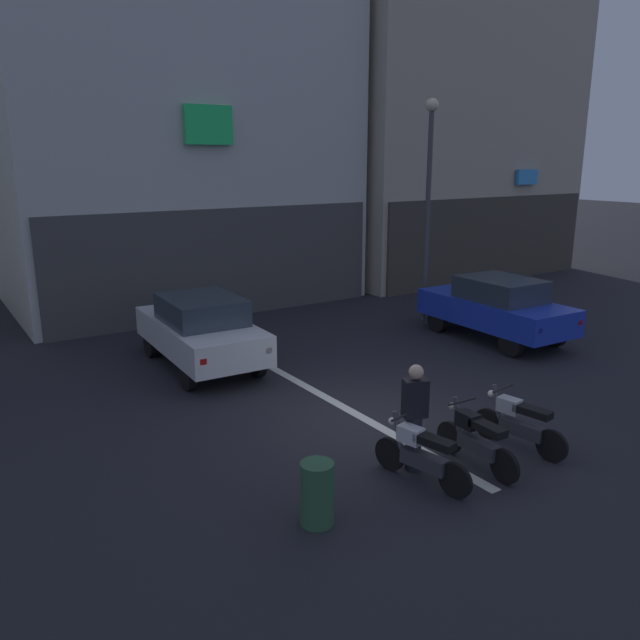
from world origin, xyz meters
The scene contains 12 objects.
ground_plane centered at (0.00, 0.00, 0.00)m, with size 120.00×120.00×0.00m, color #232328.
lane_centre_line centered at (0.00, 6.00, 0.00)m, with size 0.20×18.00×0.01m, color silver.
building_mid_block centered at (1.16, 12.26, 5.95)m, with size 10.61×7.76×11.92m.
building_far_right centered at (12.05, 12.26, 5.34)m, with size 10.61×8.87×10.70m.
car_white_crossing_near centered at (-1.28, 4.47, 0.89)m, with size 1.93×4.17×1.64m.
car_blue_parked_kerbside centered at (5.98, 2.31, 0.89)m, with size 1.92×4.17×1.64m.
street_lamp centered at (5.82, 4.85, 3.80)m, with size 0.36×0.36×6.17m.
motorcycle_white_row_leftmost centered at (-0.74, -2.20, 0.46)m, with size 0.56×1.65×0.98m.
motorcycle_black_row_left_mid centered at (0.30, -2.29, 0.46)m, with size 0.55×1.67×0.98m.
motorcycle_silver_row_centre centered at (1.33, -2.25, 0.46)m, with size 0.55×1.66×0.98m.
person_by_motorcycles centered at (-0.55, -1.83, 0.86)m, with size 0.41×0.33×1.67m.
trash_bin centered at (-2.55, -2.24, 0.42)m, with size 0.44×0.44×0.85m, color #2D5938.
Camera 1 is at (-6.48, -8.23, 4.58)m, focal length 34.96 mm.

